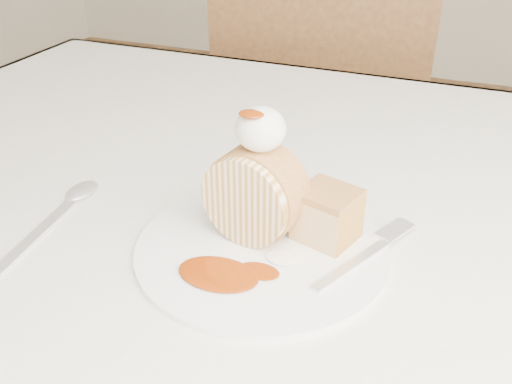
% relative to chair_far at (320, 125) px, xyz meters
% --- Properties ---
extents(table, '(1.40, 0.90, 0.75)m').
position_rel_chair_far_xyz_m(table, '(0.20, -0.67, 0.12)').
color(table, silver).
rests_on(table, ground).
extents(chair_far, '(0.51, 0.51, 0.95)m').
position_rel_chair_far_xyz_m(chair_far, '(0.00, 0.00, 0.00)').
color(chair_far, brown).
rests_on(chair_far, ground).
extents(plate, '(0.31, 0.31, 0.01)m').
position_rel_chair_far_xyz_m(plate, '(0.16, -0.79, 0.21)').
color(plate, white).
rests_on(plate, table).
extents(roulade_slice, '(0.10, 0.06, 0.09)m').
position_rel_chair_far_xyz_m(roulade_slice, '(0.15, -0.77, 0.26)').
color(roulade_slice, beige).
rests_on(roulade_slice, plate).
extents(cake_chunk, '(0.07, 0.06, 0.05)m').
position_rel_chair_far_xyz_m(cake_chunk, '(0.21, -0.75, 0.24)').
color(cake_chunk, '#BD7847').
rests_on(cake_chunk, plate).
extents(whipped_cream, '(0.05, 0.05, 0.04)m').
position_rel_chair_far_xyz_m(whipped_cream, '(0.15, -0.77, 0.33)').
color(whipped_cream, white).
rests_on(whipped_cream, roulade_slice).
extents(caramel_drizzle, '(0.02, 0.02, 0.01)m').
position_rel_chair_far_xyz_m(caramel_drizzle, '(0.14, -0.78, 0.35)').
color(caramel_drizzle, '#822B05').
rests_on(caramel_drizzle, whipped_cream).
extents(caramel_pool, '(0.09, 0.07, 0.00)m').
position_rel_chair_far_xyz_m(caramel_pool, '(0.14, -0.85, 0.22)').
color(caramel_pool, '#822B05').
rests_on(caramel_pool, plate).
extents(fork, '(0.08, 0.14, 0.00)m').
position_rel_chair_far_xyz_m(fork, '(0.25, -0.79, 0.22)').
color(fork, silver).
rests_on(fork, plate).
extents(spoon, '(0.05, 0.17, 0.00)m').
position_rel_chair_far_xyz_m(spoon, '(-0.06, -0.85, 0.21)').
color(spoon, silver).
rests_on(spoon, table).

